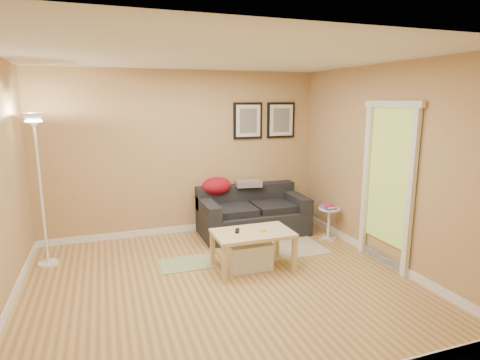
{
  "coord_description": "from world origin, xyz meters",
  "views": [
    {
      "loc": [
        -1.21,
        -4.2,
        2.14
      ],
      "look_at": [
        0.55,
        0.85,
        1.05
      ],
      "focal_mm": 29.49,
      "sensor_mm": 36.0,
      "label": 1
    }
  ],
  "objects_px": {
    "side_table": "(328,224)",
    "book_stack": "(328,206)",
    "coffee_table": "(253,250)",
    "storage_bin": "(248,255)",
    "sofa": "(253,211)",
    "floor_lamp": "(41,195)"
  },
  "relations": [
    {
      "from": "book_stack",
      "to": "floor_lamp",
      "type": "bearing_deg",
      "value": 167.29
    },
    {
      "from": "storage_bin",
      "to": "sofa",
      "type": "bearing_deg",
      "value": 66.39
    },
    {
      "from": "sofa",
      "to": "coffee_table",
      "type": "relative_size",
      "value": 1.71
    },
    {
      "from": "coffee_table",
      "to": "book_stack",
      "type": "relative_size",
      "value": 4.57
    },
    {
      "from": "sofa",
      "to": "coffee_table",
      "type": "bearing_deg",
      "value": -111.27
    },
    {
      "from": "storage_bin",
      "to": "side_table",
      "type": "bearing_deg",
      "value": 20.83
    },
    {
      "from": "coffee_table",
      "to": "side_table",
      "type": "xyz_separation_m",
      "value": [
        1.51,
        0.64,
        0.0
      ]
    },
    {
      "from": "sofa",
      "to": "book_stack",
      "type": "relative_size",
      "value": 7.79
    },
    {
      "from": "sofa",
      "to": "floor_lamp",
      "type": "bearing_deg",
      "value": -174.79
    },
    {
      "from": "storage_bin",
      "to": "side_table",
      "type": "relative_size",
      "value": 1.14
    },
    {
      "from": "coffee_table",
      "to": "storage_bin",
      "type": "distance_m",
      "value": 0.1
    },
    {
      "from": "side_table",
      "to": "book_stack",
      "type": "bearing_deg",
      "value": 178.0
    },
    {
      "from": "sofa",
      "to": "side_table",
      "type": "relative_size",
      "value": 3.4
    },
    {
      "from": "side_table",
      "to": "coffee_table",
      "type": "bearing_deg",
      "value": -157.12
    },
    {
      "from": "sofa",
      "to": "storage_bin",
      "type": "relative_size",
      "value": 3.0
    },
    {
      "from": "storage_bin",
      "to": "side_table",
      "type": "xyz_separation_m",
      "value": [
        1.55,
        0.59,
        0.08
      ]
    },
    {
      "from": "storage_bin",
      "to": "floor_lamp",
      "type": "xyz_separation_m",
      "value": [
        -2.47,
        0.96,
        0.77
      ]
    },
    {
      "from": "sofa",
      "to": "storage_bin",
      "type": "xyz_separation_m",
      "value": [
        -0.54,
        -1.23,
        -0.2
      ]
    },
    {
      "from": "coffee_table",
      "to": "sofa",
      "type": "bearing_deg",
      "value": 59.77
    },
    {
      "from": "sofa",
      "to": "side_table",
      "type": "height_order",
      "value": "sofa"
    },
    {
      "from": "coffee_table",
      "to": "side_table",
      "type": "distance_m",
      "value": 1.64
    },
    {
      "from": "sofa",
      "to": "storage_bin",
      "type": "distance_m",
      "value": 1.36
    }
  ]
}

